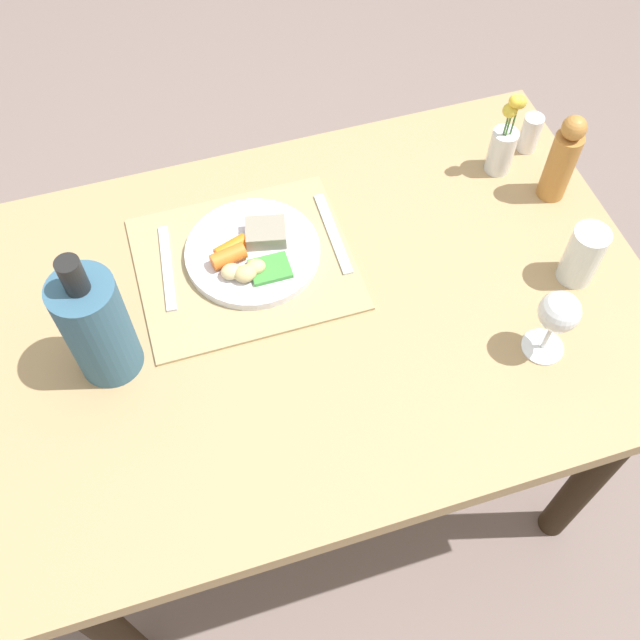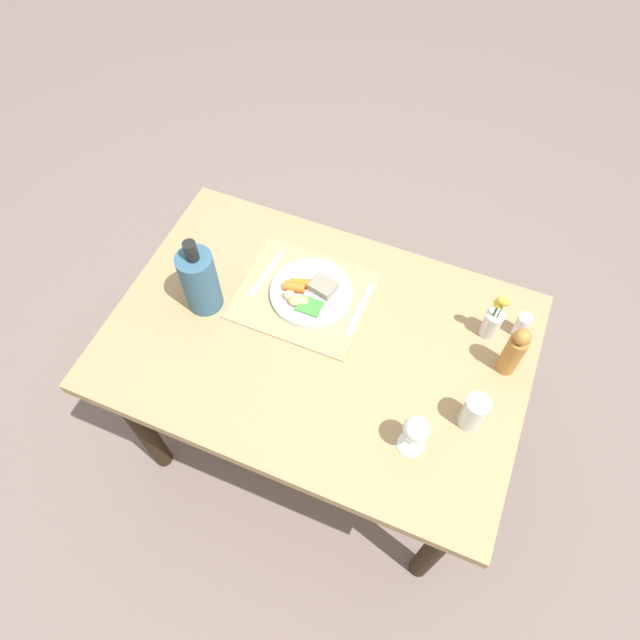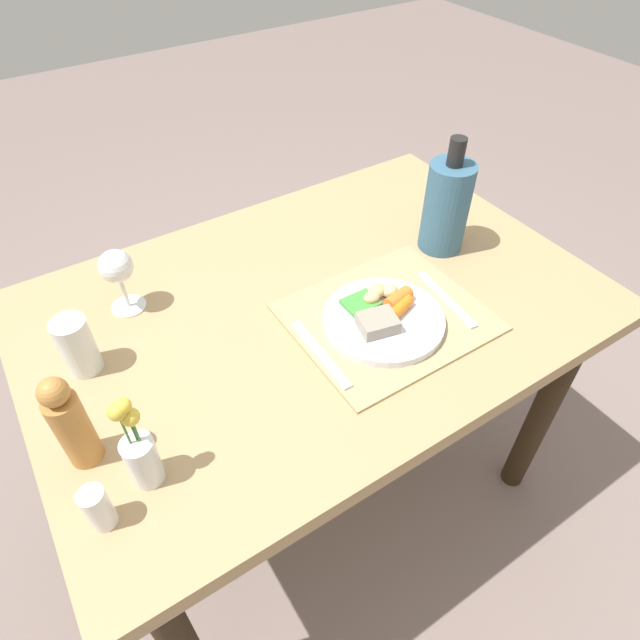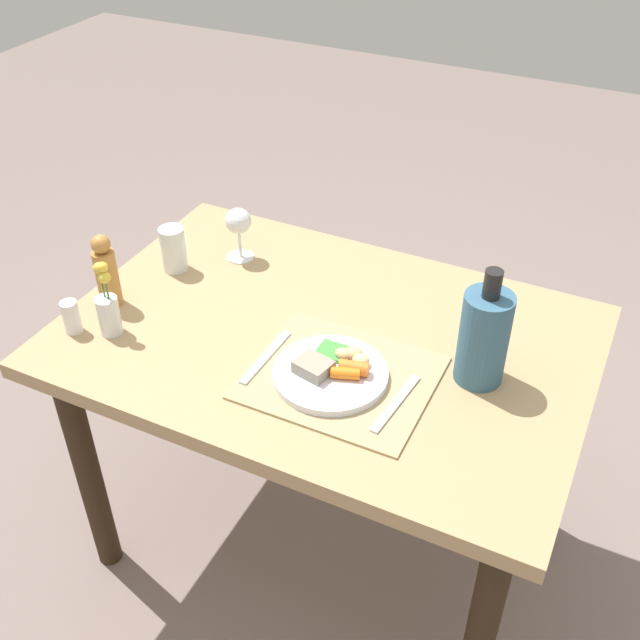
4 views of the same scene
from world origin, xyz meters
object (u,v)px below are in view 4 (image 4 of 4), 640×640
at_px(dining_table, 325,369).
at_px(flower_vase, 108,308).
at_px(pepper_mill, 106,272).
at_px(salt_shaker, 71,317).
at_px(fork, 266,357).
at_px(water_tumbler, 174,252).
at_px(wine_glass, 238,224).
at_px(knife, 396,403).
at_px(dinner_plate, 332,371).
at_px(cooler_bottle, 484,337).

distance_m(dining_table, flower_vase, 0.51).
relative_size(dining_table, pepper_mill, 6.31).
relative_size(salt_shaker, pepper_mill, 0.43).
distance_m(fork, pepper_mill, 0.44).
xyz_separation_m(water_tumbler, wine_glass, (0.12, 0.12, 0.05)).
bearing_deg(fork, knife, -1.17).
relative_size(water_tumbler, pepper_mill, 0.63).
bearing_deg(pepper_mill, wine_glass, 61.07).
distance_m(dining_table, dinner_plate, 0.20).
xyz_separation_m(cooler_bottle, wine_glass, (-0.69, 0.19, -0.01)).
relative_size(cooler_bottle, water_tumbler, 2.29).
bearing_deg(fork, dining_table, 62.03).
distance_m(dinner_plate, pepper_mill, 0.59).
bearing_deg(flower_vase, wine_glass, 75.89).
distance_m(fork, water_tumbler, 0.44).
height_order(dinner_plate, wine_glass, wine_glass).
bearing_deg(pepper_mill, dinner_plate, -1.44).
distance_m(knife, pepper_mill, 0.75).
xyz_separation_m(knife, cooler_bottle, (0.12, 0.16, 0.10)).
xyz_separation_m(knife, pepper_mill, (-0.74, 0.04, 0.08)).
height_order(cooler_bottle, flower_vase, cooler_bottle).
bearing_deg(dining_table, pepper_mill, -167.32).
bearing_deg(water_tumbler, flower_vase, -85.81).
distance_m(salt_shaker, flower_vase, 0.09).
distance_m(cooler_bottle, flower_vase, 0.82).
bearing_deg(dinner_plate, dining_table, 121.17).
distance_m(cooler_bottle, wine_glass, 0.72).
relative_size(cooler_bottle, flower_vase, 1.44).
bearing_deg(dining_table, salt_shaker, -155.24).
bearing_deg(salt_shaker, wine_glass, 67.42).
relative_size(dinner_plate, wine_glass, 1.72).
bearing_deg(knife, flower_vase, -169.35).
bearing_deg(cooler_bottle, wine_glass, 164.82).
relative_size(dining_table, dinner_plate, 4.85).
distance_m(knife, flower_vase, 0.67).
relative_size(flower_vase, pepper_mill, 0.99).
relative_size(water_tumbler, flower_vase, 0.63).
bearing_deg(water_tumbler, dining_table, -9.53).
height_order(salt_shaker, water_tumbler, water_tumbler).
height_order(dinner_plate, flower_vase, flower_vase).
bearing_deg(knife, cooler_bottle, 58.29).
height_order(salt_shaker, cooler_bottle, cooler_bottle).
xyz_separation_m(cooler_bottle, water_tumbler, (-0.81, 0.07, -0.06)).
bearing_deg(wine_glass, knife, -31.33).
xyz_separation_m(flower_vase, wine_glass, (0.10, 0.40, 0.03)).
bearing_deg(water_tumbler, knife, -18.21).
height_order(water_tumbler, flower_vase, flower_vase).
height_order(dining_table, cooler_bottle, cooler_bottle).
xyz_separation_m(fork, flower_vase, (-0.36, -0.07, 0.06)).
bearing_deg(knife, dinner_plate, 178.37).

